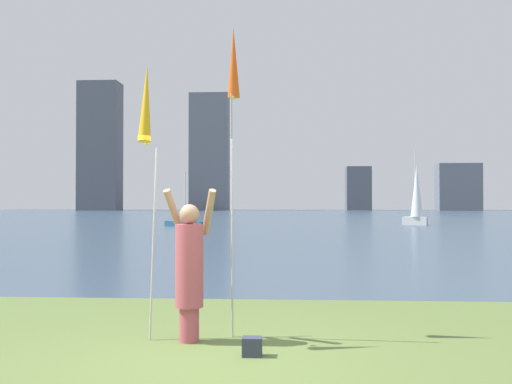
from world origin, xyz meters
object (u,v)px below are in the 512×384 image
object	(u,v)px
sailboat_5	(416,197)
kite_flag_left	(146,110)
sailboat_1	(185,222)
person	(189,266)
bag	(252,347)
kite_flag_right	(233,74)

from	to	relation	value
sailboat_5	kite_flag_left	bearing A→B (deg)	-106.73
sailboat_1	sailboat_5	size ratio (longest dim) A/B	0.70
person	sailboat_1	world-z (taller)	sailboat_1
person	sailboat_5	size ratio (longest dim) A/B	0.34
kite_flag_left	sailboat_1	distance (m)	33.55
kite_flag_left	sailboat_5	distance (m)	37.67
bag	sailboat_5	world-z (taller)	sailboat_5
kite_flag_left	person	bearing A→B (deg)	18.57
kite_flag_left	bag	world-z (taller)	kite_flag_left
kite_flag_right	sailboat_5	distance (m)	36.86
sailboat_1	kite_flag_right	bearing A→B (deg)	-78.51
bag	sailboat_1	size ratio (longest dim) A/B	0.06
bag	sailboat_5	xyz separation A→B (m)	(9.53, 36.52, 1.96)
person	sailboat_5	bearing A→B (deg)	56.24
kite_flag_left	kite_flag_right	bearing A→B (deg)	29.57
kite_flag_left	sailboat_5	bearing A→B (deg)	73.27
kite_flag_right	kite_flag_left	bearing A→B (deg)	-150.43
kite_flag_right	sailboat_5	bearing A→B (deg)	74.51
bag	sailboat_1	xyz separation A→B (m)	(-6.90, 33.44, 0.16)
kite_flag_right	bag	bearing A→B (deg)	-73.06
sailboat_1	sailboat_5	xyz separation A→B (m)	(16.43, 3.08, 1.80)
kite_flag_right	person	bearing A→B (deg)	-141.38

